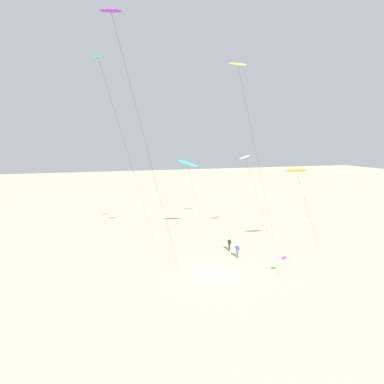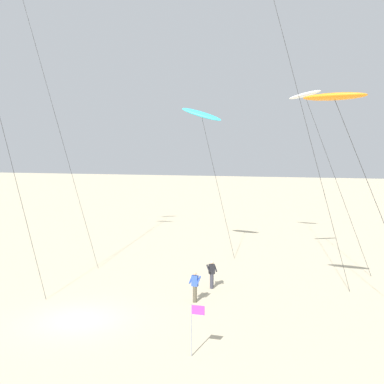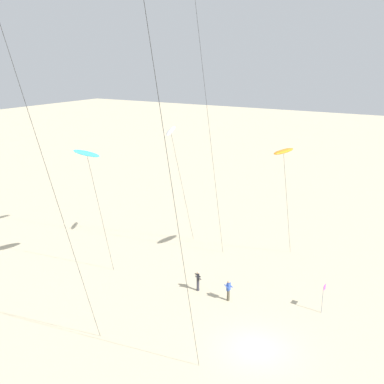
{
  "view_description": "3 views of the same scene",
  "coord_description": "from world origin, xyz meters",
  "px_view_note": "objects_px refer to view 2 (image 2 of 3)",
  "views": [
    {
      "loc": [
        -13.64,
        -33.55,
        14.19
      ],
      "look_at": [
        -0.86,
        5.51,
        8.14
      ],
      "focal_mm": 33.38,
      "sensor_mm": 36.0,
      "label": 1
    },
    {
      "loc": [
        12.08,
        -20.12,
        8.11
      ],
      "look_at": [
        3.79,
        6.1,
        5.77
      ],
      "focal_mm": 45.67,
      "sensor_mm": 36.0,
      "label": 2
    },
    {
      "loc": [
        -24.37,
        -9.74,
        18.07
      ],
      "look_at": [
        0.59,
        5.17,
        9.52
      ],
      "focal_mm": 43.79,
      "sensor_mm": 36.0,
      "label": 3
    }
  ],
  "objects_px": {
    "kite_white": "(306,97)",
    "kite_orange": "(335,98)",
    "kite_cyan": "(202,115)",
    "kite_flyer_middle": "(195,286)",
    "marker_flag": "(195,320)",
    "kite_flyer_nearest": "(212,274)"
  },
  "relations": [
    {
      "from": "kite_cyan",
      "to": "kite_flyer_nearest",
      "type": "xyz_separation_m",
      "value": [
        3.02,
        -8.11,
        -9.87
      ]
    },
    {
      "from": "kite_cyan",
      "to": "kite_white",
      "type": "distance_m",
      "value": 8.26
    },
    {
      "from": "kite_cyan",
      "to": "marker_flag",
      "type": "height_order",
      "value": "kite_cyan"
    },
    {
      "from": "kite_flyer_nearest",
      "to": "marker_flag",
      "type": "relative_size",
      "value": 0.8
    },
    {
      "from": "kite_white",
      "to": "kite_flyer_nearest",
      "type": "relative_size",
      "value": 7.27
    },
    {
      "from": "kite_cyan",
      "to": "kite_flyer_nearest",
      "type": "relative_size",
      "value": 6.92
    },
    {
      "from": "kite_cyan",
      "to": "kite_white",
      "type": "bearing_deg",
      "value": -18.26
    },
    {
      "from": "kite_flyer_nearest",
      "to": "kite_flyer_middle",
      "type": "relative_size",
      "value": 1.0
    },
    {
      "from": "kite_flyer_middle",
      "to": "marker_flag",
      "type": "distance_m",
      "value": 6.97
    },
    {
      "from": "kite_white",
      "to": "kite_orange",
      "type": "xyz_separation_m",
      "value": [
        2.04,
        -9.59,
        -1.07
      ]
    },
    {
      "from": "kite_cyan",
      "to": "kite_orange",
      "type": "relative_size",
      "value": 1.07
    },
    {
      "from": "kite_cyan",
      "to": "kite_flyer_middle",
      "type": "height_order",
      "value": "kite_cyan"
    },
    {
      "from": "kite_flyer_middle",
      "to": "marker_flag",
      "type": "height_order",
      "value": "marker_flag"
    },
    {
      "from": "kite_cyan",
      "to": "kite_white",
      "type": "relative_size",
      "value": 0.95
    },
    {
      "from": "kite_white",
      "to": "kite_orange",
      "type": "distance_m",
      "value": 9.86
    },
    {
      "from": "kite_cyan",
      "to": "kite_flyer_middle",
      "type": "relative_size",
      "value": 6.92
    },
    {
      "from": "kite_cyan",
      "to": "marker_flag",
      "type": "bearing_deg",
      "value": -74.39
    },
    {
      "from": "kite_flyer_nearest",
      "to": "kite_flyer_middle",
      "type": "height_order",
      "value": "same"
    },
    {
      "from": "kite_cyan",
      "to": "marker_flag",
      "type": "relative_size",
      "value": 5.5
    },
    {
      "from": "kite_cyan",
      "to": "kite_flyer_nearest",
      "type": "bearing_deg",
      "value": -69.56
    },
    {
      "from": "kite_white",
      "to": "kite_flyer_middle",
      "type": "distance_m",
      "value": 14.4
    },
    {
      "from": "marker_flag",
      "to": "kite_flyer_middle",
      "type": "bearing_deg",
      "value": 107.18
    }
  ]
}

